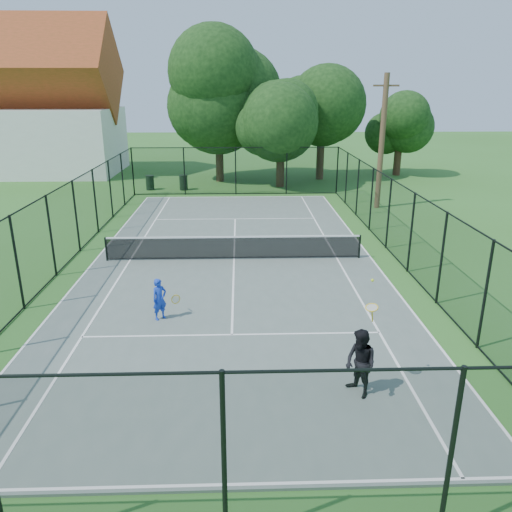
{
  "coord_description": "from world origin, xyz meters",
  "views": [
    {
      "loc": [
        0.27,
        -18.75,
        6.54
      ],
      "look_at": [
        0.78,
        -3.0,
        1.2
      ],
      "focal_mm": 35.0,
      "sensor_mm": 36.0,
      "label": 1
    }
  ],
  "objects_px": {
    "player_black": "(361,363)",
    "trash_bin_left": "(150,183)",
    "tennis_net": "(234,247)",
    "trash_bin_right": "(183,182)",
    "player_blue": "(160,299)",
    "utility_pole": "(382,142)"
  },
  "relations": [
    {
      "from": "player_black",
      "to": "trash_bin_left",
      "type": "bearing_deg",
      "value": 109.78
    },
    {
      "from": "tennis_net",
      "to": "trash_bin_right",
      "type": "height_order",
      "value": "tennis_net"
    },
    {
      "from": "trash_bin_right",
      "to": "player_blue",
      "type": "relative_size",
      "value": 0.81
    },
    {
      "from": "trash_bin_right",
      "to": "player_black",
      "type": "distance_m",
      "value": 24.69
    },
    {
      "from": "trash_bin_right",
      "to": "player_blue",
      "type": "bearing_deg",
      "value": -85.96
    },
    {
      "from": "player_blue",
      "to": "player_black",
      "type": "bearing_deg",
      "value": -38.83
    },
    {
      "from": "tennis_net",
      "to": "trash_bin_right",
      "type": "bearing_deg",
      "value": 103.58
    },
    {
      "from": "player_blue",
      "to": "player_black",
      "type": "relative_size",
      "value": 0.48
    },
    {
      "from": "trash_bin_left",
      "to": "player_blue",
      "type": "bearing_deg",
      "value": -79.62
    },
    {
      "from": "trash_bin_left",
      "to": "tennis_net",
      "type": "bearing_deg",
      "value": -68.54
    },
    {
      "from": "player_blue",
      "to": "trash_bin_left",
      "type": "bearing_deg",
      "value": 100.38
    },
    {
      "from": "trash_bin_right",
      "to": "player_blue",
      "type": "height_order",
      "value": "player_blue"
    },
    {
      "from": "utility_pole",
      "to": "player_black",
      "type": "distance_m",
      "value": 19.25
    },
    {
      "from": "trash_bin_left",
      "to": "player_black",
      "type": "bearing_deg",
      "value": -70.22
    },
    {
      "from": "utility_pole",
      "to": "trash_bin_right",
      "type": "bearing_deg",
      "value": 154.46
    },
    {
      "from": "trash_bin_right",
      "to": "player_blue",
      "type": "xyz_separation_m",
      "value": [
        1.4,
        -19.86,
        0.17
      ]
    },
    {
      "from": "tennis_net",
      "to": "player_black",
      "type": "height_order",
      "value": "player_black"
    },
    {
      "from": "player_black",
      "to": "player_blue",
      "type": "bearing_deg",
      "value": 141.17
    },
    {
      "from": "player_blue",
      "to": "utility_pole",
      "type": "bearing_deg",
      "value": 54.48
    },
    {
      "from": "tennis_net",
      "to": "player_blue",
      "type": "relative_size",
      "value": 8.07
    },
    {
      "from": "trash_bin_right",
      "to": "player_black",
      "type": "xyz_separation_m",
      "value": [
        6.37,
        -23.85,
        0.33
      ]
    },
    {
      "from": "trash_bin_left",
      "to": "trash_bin_right",
      "type": "relative_size",
      "value": 0.96
    }
  ]
}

